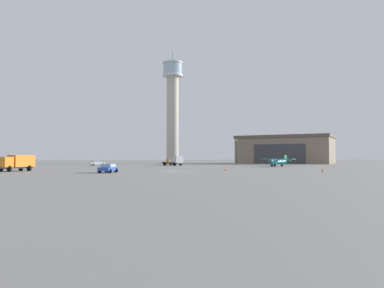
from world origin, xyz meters
The scene contains 11 objects.
ground_plane centered at (0.00, 0.00, 0.00)m, with size 400.00×400.00×0.00m, color gray.
control_tower centered at (2.67, 73.90, 21.87)m, with size 7.66×7.66×41.85m.
hangar centered at (42.74, 64.79, 4.94)m, with size 37.27×33.34×9.84m.
airplane_teal centered at (26.31, 25.00, 1.33)m, with size 7.38×8.66×2.84m.
truck_box_orange centered at (-26.69, 2.62, 1.55)m, with size 5.21×5.97×2.73m.
truck_flatbed_silver centered at (1.69, 37.17, 1.27)m, with size 5.77×7.24×2.61m.
car_white centered at (-19.30, 39.32, 0.74)m, with size 4.49×3.54×1.37m.
car_blue centered at (-10.64, -4.31, 0.74)m, with size 2.83×4.40×1.37m.
light_post_east centered at (21.14, 47.85, 4.66)m, with size 0.44×0.44×7.71m.
traffic_cone_near_left centered at (8.70, 0.95, 0.29)m, with size 0.36×0.36×0.58m.
traffic_cone_near_right centered at (23.53, -4.65, 0.36)m, with size 0.36×0.36×0.74m.
Camera 1 is at (-3.24, -60.90, 2.53)m, focal length 33.85 mm.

